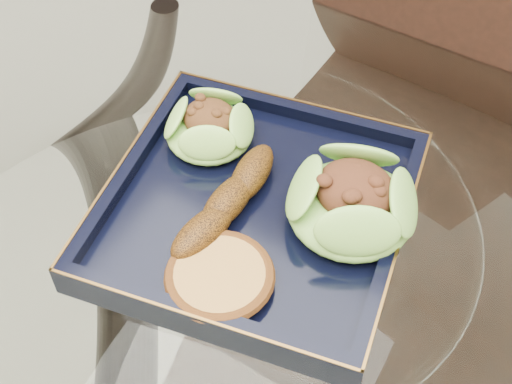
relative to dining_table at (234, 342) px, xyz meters
The scene contains 7 objects.
dining_table is the anchor object (origin of this frame).
dining_chair 0.32m from the dining_table, 80.20° to the left, with size 0.37×0.37×0.86m.
navy_plate 0.18m from the dining_table, 91.52° to the left, with size 0.27×0.27×0.02m, color black.
lettuce_wrap_left 0.24m from the dining_table, 131.70° to the left, with size 0.09×0.09×0.03m, color #559029.
lettuce_wrap_right 0.23m from the dining_table, 45.08° to the left, with size 0.11×0.11×0.04m, color #5C942B.
roasted_plantain 0.20m from the dining_table, 124.21° to the left, with size 0.15×0.03×0.03m, color #552F08.
crumb_patty 0.20m from the dining_table, 67.01° to the right, with size 0.08×0.08×0.02m, color #B27C3B.
Camera 1 is at (0.22, -0.30, 1.29)m, focal length 50.00 mm.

